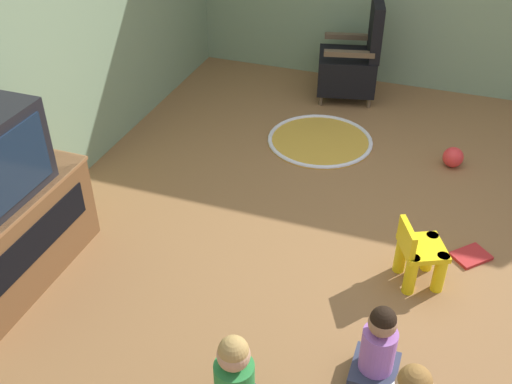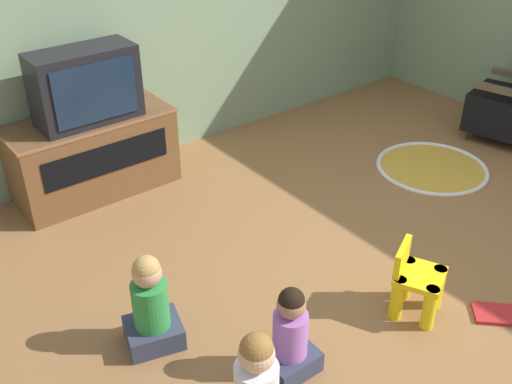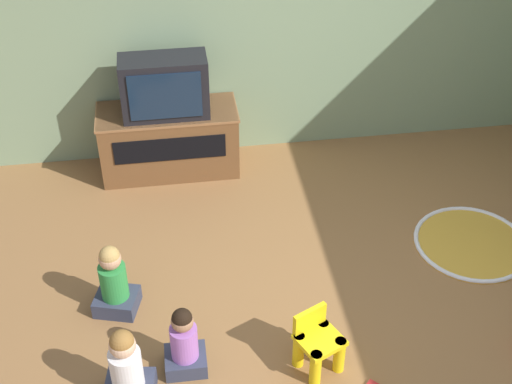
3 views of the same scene
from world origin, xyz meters
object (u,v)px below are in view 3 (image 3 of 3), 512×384
at_px(television, 164,87).
at_px(yellow_kid_chair, 318,345).
at_px(child_watching_center, 127,371).
at_px(child_watching_right, 114,283).
at_px(child_watching_left, 184,344).
at_px(tv_cabinet, 169,140).

distance_m(television, yellow_kid_chair, 2.68).
distance_m(television, child_watching_center, 2.63).
bearing_deg(television, child_watching_right, -106.08).
xyz_separation_m(child_watching_center, child_watching_right, (-0.09, 0.82, -0.01)).
bearing_deg(yellow_kid_chair, child_watching_center, 158.42).
bearing_deg(child_watching_left, child_watching_right, 127.42).
distance_m(tv_cabinet, child_watching_center, 2.60).
distance_m(tv_cabinet, yellow_kid_chair, 2.64).
bearing_deg(child_watching_left, child_watching_center, -152.01).
bearing_deg(child_watching_left, tv_cabinet, 90.01).
distance_m(television, child_watching_right, 1.88).
height_order(child_watching_center, child_watching_right, child_watching_center).
bearing_deg(child_watching_center, yellow_kid_chair, 12.80).
height_order(tv_cabinet, child_watching_right, tv_cabinet).
relative_size(television, child_watching_left, 1.36).
height_order(television, child_watching_right, television).
xyz_separation_m(yellow_kid_chair, child_watching_center, (-1.27, -0.09, 0.07)).
height_order(tv_cabinet, child_watching_left, tv_cabinet).
relative_size(child_watching_center, child_watching_right, 1.04).
height_order(child_watching_left, child_watching_right, child_watching_right).
bearing_deg(yellow_kid_chair, child_watching_left, 147.44).
bearing_deg(television, child_watching_left, -90.48).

